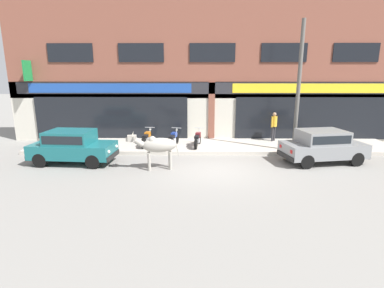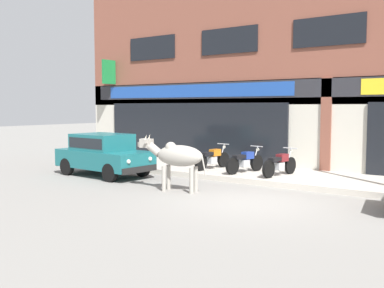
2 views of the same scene
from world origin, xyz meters
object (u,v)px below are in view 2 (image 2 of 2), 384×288
Objects in this scene: car_1 at (103,152)px; motorcycle_2 at (280,164)px; cow at (176,156)px; motorcycle_0 at (213,158)px; motorcycle_1 at (245,161)px.

car_1 reaches higher than motorcycle_2.
motorcycle_0 is (-0.96, 3.40, -0.44)m from cow.
motorcycle_1 is at bearing 82.48° from cow.
car_1 is at bearing -155.98° from motorcycle_2.
motorcycle_1 is at bearing 29.84° from car_1.
cow reaches higher than motorcycle_2.
motorcycle_1 and motorcycle_2 have the same top height.
cow reaches higher than motorcycle_0.
car_1 is at bearing -137.91° from motorcycle_0.
motorcycle_2 is at bearing 24.02° from car_1.
motorcycle_2 is (2.65, -0.13, 0.00)m from motorcycle_0.
motorcycle_2 is (1.69, 3.27, -0.44)m from cow.
cow is at bearing -12.18° from car_1.
cow is at bearing -117.26° from motorcycle_2.
motorcycle_1 is at bearing -179.22° from motorcycle_2.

